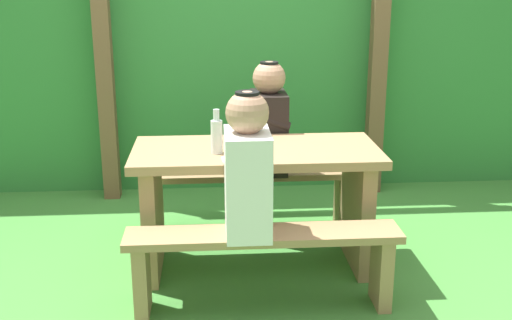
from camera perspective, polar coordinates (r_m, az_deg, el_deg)
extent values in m
plane|color=#438939|center=(3.84, 0.00, -9.47)|extent=(12.00, 12.00, 0.00)
cube|color=#317F37|center=(5.31, -1.50, 10.74)|extent=(6.40, 0.78, 2.29)
cube|color=brown|center=(4.83, -13.52, 7.92)|extent=(0.12, 0.12, 1.99)
cube|color=brown|center=(4.94, 10.95, 8.26)|extent=(0.12, 0.12, 1.99)
cube|color=#9E7A51|center=(3.59, 0.00, 0.69)|extent=(1.40, 0.64, 0.05)
cube|color=#9E7A51|center=(3.71, -9.32, -4.93)|extent=(0.08, 0.54, 0.68)
cube|color=#9E7A51|center=(3.79, 9.11, -4.44)|extent=(0.08, 0.54, 0.68)
cube|color=#9E7A51|center=(3.21, 0.68, -6.82)|extent=(1.40, 0.24, 0.04)
cube|color=#9E7A51|center=(3.31, -10.28, -10.48)|extent=(0.07, 0.22, 0.39)
cube|color=#9E7A51|center=(3.40, 11.27, -9.73)|extent=(0.07, 0.22, 0.39)
cube|color=#9E7A51|center=(4.15, -0.52, -1.25)|extent=(1.40, 0.24, 0.04)
cube|color=#9E7A51|center=(4.23, -8.94, -4.22)|extent=(0.07, 0.22, 0.39)
cube|color=#9E7A51|center=(4.31, 7.76, -3.79)|extent=(0.07, 0.22, 0.39)
cube|color=white|center=(3.10, -0.77, -2.12)|extent=(0.22, 0.34, 0.52)
sphere|color=tan|center=(3.01, -0.79, 4.29)|extent=(0.21, 0.21, 0.21)
cylinder|color=black|center=(2.99, -0.80, 5.96)|extent=(0.12, 0.12, 0.02)
cylinder|color=white|center=(3.20, -0.93, 0.45)|extent=(0.25, 0.07, 0.15)
cube|color=black|center=(4.09, 1.16, 2.53)|extent=(0.22, 0.34, 0.52)
sphere|color=tan|center=(4.01, 1.19, 7.44)|extent=(0.21, 0.21, 0.21)
cylinder|color=black|center=(4.00, 1.20, 8.70)|extent=(0.12, 0.12, 0.02)
cylinder|color=black|center=(3.93, 1.36, 3.50)|extent=(0.25, 0.07, 0.15)
cylinder|color=silver|center=(3.45, -0.28, 1.27)|extent=(0.08, 0.08, 0.09)
cylinder|color=silver|center=(3.47, -3.57, 2.10)|extent=(0.07, 0.07, 0.18)
cylinder|color=silver|center=(3.44, -3.61, 4.08)|extent=(0.03, 0.03, 0.06)
cube|color=black|center=(3.68, -1.44, 1.60)|extent=(0.11, 0.15, 0.01)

